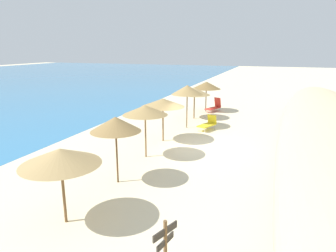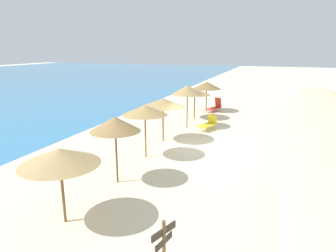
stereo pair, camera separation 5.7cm
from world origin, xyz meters
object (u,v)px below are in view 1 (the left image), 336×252
Objects in this scene: beach_umbrella_3 at (163,103)px; lounge_chair_0 at (214,107)px; beach_umbrella_4 at (187,90)px; lounge_chair_1 at (208,124)px; beach_umbrella_0 at (60,157)px; beach_umbrella_5 at (194,91)px; beach_umbrella_2 at (145,110)px; beach_umbrella_6 at (206,85)px; beach_umbrella_1 at (116,124)px; wooden_signpost at (165,244)px.

beach_umbrella_3 reaches higher than lounge_chair_0.
lounge_chair_1 is at bearing -93.01° from beach_umbrella_4.
beach_umbrella_5 is at bearing 0.29° from beach_umbrella_0.
beach_umbrella_3 is 3.51m from beach_umbrella_4.
beach_umbrella_3 is at bearing 3.40° from beach_umbrella_2.
beach_umbrella_4 reaches higher than lounge_chair_1.
beach_umbrella_5 is at bearing 0.15° from beach_umbrella_2.
lounge_chair_1 is at bearing -165.41° from beach_umbrella_6.
beach_umbrella_1 is 1.09× the size of beach_umbrella_3.
lounge_chair_0 is at bearing -2.71° from beach_umbrella_1.
beach_umbrella_6 is 1.64× the size of lounge_chair_1.
beach_umbrella_1 is at bearing 179.35° from beach_umbrella_4.
lounge_chair_1 is (6.26, -1.77, -1.98)m from beach_umbrella_2.
lounge_chair_0 is at bearing 28.11° from wooden_signpost.
wooden_signpost is at bearing -158.79° from beach_umbrella_3.
beach_umbrella_1 is 1.76× the size of lounge_chair_1.
beach_umbrella_5 is 1.54× the size of lounge_chair_1.
lounge_chair_0 is 6.33m from lounge_chair_1.
beach_umbrella_4 reaches higher than lounge_chair_0.
beach_umbrella_2 is 1.69× the size of lounge_chair_1.
beach_umbrella_2 is 1.10× the size of beach_umbrella_5.
beach_umbrella_0 reaches higher than lounge_chair_0.
beach_umbrella_1 is at bearing 110.57° from lounge_chair_0.
beach_umbrella_1 is at bearing -177.34° from beach_umbrella_2.
beach_umbrella_4 is 2.66m from lounge_chair_1.
beach_umbrella_2 is at bearing -179.85° from beach_umbrella_5.
beach_umbrella_5 is at bearing 32.72° from wooden_signpost.
beach_umbrella_4 is (12.68, -0.20, 0.43)m from beach_umbrella_0.
beach_umbrella_0 is 6.34m from beach_umbrella_2.
wooden_signpost is (-13.79, -2.10, 0.49)m from lounge_chair_1.
beach_umbrella_1 reaches higher than beach_umbrella_6.
beach_umbrella_5 is at bearing 0.79° from beach_umbrella_1.
beach_umbrella_5 is (6.38, -0.15, -0.17)m from beach_umbrella_3.
beach_umbrella_4 is 1.67× the size of lounge_chair_0.
beach_umbrella_2 is at bearing 95.57° from lounge_chair_1.
wooden_signpost is at bearing -166.95° from beach_umbrella_5.
lounge_chair_1 is (-2.99, -1.79, -1.69)m from beach_umbrella_5.
beach_umbrella_6 is at bearing -4.27° from beach_umbrella_5.
lounge_chair_1 is 13.96m from wooden_signpost.
beach_umbrella_6 is 1.98m from lounge_chair_0.
beach_umbrella_4 reaches higher than beach_umbrella_3.
beach_umbrella_0 is 12.84m from lounge_chair_1.
beach_umbrella_2 reaches higher than lounge_chair_1.
beach_umbrella_4 is at bearing -174.55° from beach_umbrella_5.
beach_umbrella_3 is at bearing 81.56° from lounge_chair_1.
beach_umbrella_4 is (3.47, -0.43, 0.32)m from beach_umbrella_3.
lounge_chair_1 is (9.41, -1.62, -2.03)m from beach_umbrella_1.
lounge_chair_1 is at bearing -29.77° from beach_umbrella_3.
beach_umbrella_4 reaches higher than beach_umbrella_0.
lounge_chair_1 is (-6.26, -0.88, 0.00)m from lounge_chair_0.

